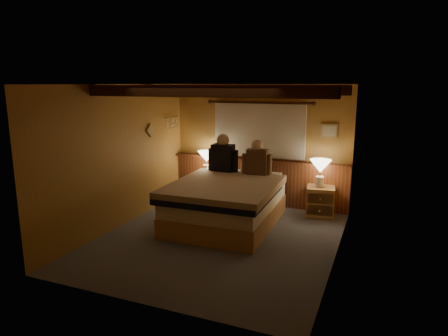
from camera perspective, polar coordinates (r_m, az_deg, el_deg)
The scene contains 19 objects.
floor at distance 6.44m, azimuth -0.73°, elevation -10.01°, with size 4.20×4.20×0.00m, color #515561.
ceiling at distance 5.97m, azimuth -0.79°, elevation 11.88°, with size 4.20×4.20×0.00m, color #BD8547.
wall_back at distance 8.04m, azimuth 5.12°, elevation 3.27°, with size 3.60×3.60×0.00m, color #BB8E43.
wall_left at distance 6.98m, azimuth -14.49°, elevation 1.62°, with size 4.20×4.20×0.00m, color #BB8E43.
wall_right at distance 5.65m, azimuth 16.29°, elevation -0.88°, with size 4.20×4.20×0.00m, color #BB8E43.
wall_front at distance 4.29m, azimuth -11.83°, elevation -4.65°, with size 3.60×3.60×0.00m, color #BB8E43.
wainscot at distance 8.11m, azimuth 4.89°, elevation -1.79°, with size 3.60×0.23×0.94m.
curtain_window at distance 7.93m, azimuth 5.01°, elevation 5.50°, with size 2.18×0.09×1.11m.
ceiling_beams at distance 6.11m, azimuth -0.23°, elevation 11.04°, with size 3.60×1.65×0.16m.
coat_rail at distance 8.18m, azimuth -7.59°, elevation 6.67°, with size 0.05×0.55×0.24m.
framed_print at distance 7.68m, azimuth 14.82°, elevation 5.16°, with size 0.30×0.04×0.25m.
bed at distance 6.94m, azimuth 0.32°, elevation -4.91°, with size 1.78×2.27×0.76m.
nightstand_left at distance 8.23m, azimuth -2.51°, elevation -2.86°, with size 0.63×0.58×0.61m.
nightstand_right at distance 7.62m, azimuth 13.59°, elevation -4.64°, with size 0.56×0.51×0.55m.
lamp_left at distance 8.12m, azimuth -2.52°, elevation 1.48°, with size 0.35×0.35×0.46m.
lamp_right at distance 7.48m, azimuth 13.60°, elevation 0.03°, with size 0.39×0.39×0.51m.
person_left at distance 7.64m, azimuth -0.15°, elevation 1.74°, with size 0.61×0.25×0.74m.
person_right at distance 7.40m, azimuth 4.73°, elevation 1.11°, with size 0.55×0.26×0.68m.
duffel_bag at distance 7.99m, azimuth -2.66°, elevation -4.33°, with size 0.56×0.36×0.39m.
Camera 1 is at (2.34, -5.49, 2.41)m, focal length 32.00 mm.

